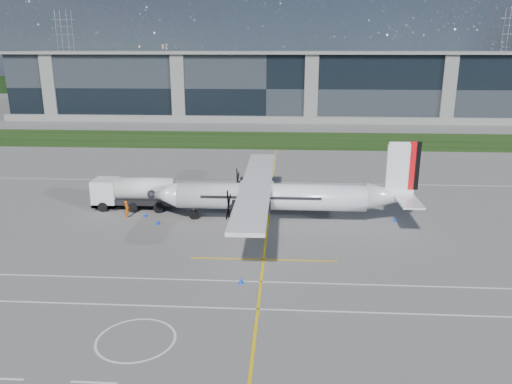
{
  "coord_description": "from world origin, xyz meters",
  "views": [
    {
      "loc": [
        4.69,
        -43.35,
        16.66
      ],
      "look_at": [
        1.91,
        1.64,
        3.49
      ],
      "focal_mm": 35.0,
      "sensor_mm": 36.0,
      "label": 1
    }
  ],
  "objects_px": {
    "safety_cone_tail": "(395,219)",
    "turboprop_aircraft": "(281,181)",
    "fuel_tanker_truck": "(128,193)",
    "safety_cone_fwd": "(145,214)",
    "pylon_east": "(509,51)",
    "safety_cone_nose_stbd": "(161,210)",
    "pylon_west": "(66,51)",
    "baggage_tug": "(163,195)",
    "ground_crew_person": "(127,208)",
    "safety_cone_portwing": "(241,280)",
    "safety_cone_nose_port": "(158,222)",
    "safety_cone_stbdwing": "(269,183)"
  },
  "relations": [
    {
      "from": "pylon_east",
      "to": "fuel_tanker_truck",
      "type": "xyz_separation_m",
      "value": [
        -97.02,
        -143.45,
        -13.3
      ]
    },
    {
      "from": "turboprop_aircraft",
      "to": "safety_cone_fwd",
      "type": "bearing_deg",
      "value": 178.07
    },
    {
      "from": "ground_crew_person",
      "to": "safety_cone_stbdwing",
      "type": "bearing_deg",
      "value": -45.39
    },
    {
      "from": "turboprop_aircraft",
      "to": "ground_crew_person",
      "type": "relative_size",
      "value": 13.3
    },
    {
      "from": "safety_cone_fwd",
      "to": "turboprop_aircraft",
      "type": "bearing_deg",
      "value": -1.93
    },
    {
      "from": "safety_cone_tail",
      "to": "safety_cone_portwing",
      "type": "height_order",
      "value": "same"
    },
    {
      "from": "ground_crew_person",
      "to": "safety_cone_nose_stbd",
      "type": "xyz_separation_m",
      "value": [
        2.98,
        2.05,
        -0.77
      ]
    },
    {
      "from": "turboprop_aircraft",
      "to": "safety_cone_tail",
      "type": "relative_size",
      "value": 54.28
    },
    {
      "from": "fuel_tanker_truck",
      "to": "safety_cone_fwd",
      "type": "bearing_deg",
      "value": -46.72
    },
    {
      "from": "pylon_east",
      "to": "safety_cone_stbdwing",
      "type": "xyz_separation_m",
      "value": [
        -82.4,
        -133.34,
        -14.75
      ]
    },
    {
      "from": "pylon_west",
      "to": "baggage_tug",
      "type": "bearing_deg",
      "value": -63.27
    },
    {
      "from": "baggage_tug",
      "to": "safety_cone_portwing",
      "type": "distance_m",
      "value": 21.58
    },
    {
      "from": "ground_crew_person",
      "to": "safety_cone_portwing",
      "type": "bearing_deg",
      "value": -136.2
    },
    {
      "from": "turboprop_aircraft",
      "to": "safety_cone_fwd",
      "type": "relative_size",
      "value": 54.28
    },
    {
      "from": "turboprop_aircraft",
      "to": "baggage_tug",
      "type": "bearing_deg",
      "value": 158.59
    },
    {
      "from": "safety_cone_nose_stbd",
      "to": "pylon_west",
      "type": "bearing_deg",
      "value": 116.4
    },
    {
      "from": "fuel_tanker_truck",
      "to": "safety_cone_nose_port",
      "type": "bearing_deg",
      "value": -47.69
    },
    {
      "from": "fuel_tanker_truck",
      "to": "ground_crew_person",
      "type": "bearing_deg",
      "value": -75.98
    },
    {
      "from": "pylon_west",
      "to": "safety_cone_nose_port",
      "type": "distance_m",
      "value": 165.57
    },
    {
      "from": "safety_cone_tail",
      "to": "ground_crew_person",
      "type": "bearing_deg",
      "value": -178.73
    },
    {
      "from": "baggage_tug",
      "to": "safety_cone_nose_stbd",
      "type": "distance_m",
      "value": 3.22
    },
    {
      "from": "safety_cone_tail",
      "to": "safety_cone_nose_stbd",
      "type": "distance_m",
      "value": 23.91
    },
    {
      "from": "pylon_west",
      "to": "turboprop_aircraft",
      "type": "distance_m",
      "value": 169.38
    },
    {
      "from": "pylon_east",
      "to": "safety_cone_nose_stbd",
      "type": "relative_size",
      "value": 60.0
    },
    {
      "from": "pylon_west",
      "to": "fuel_tanker_truck",
      "type": "relative_size",
      "value": 3.31
    },
    {
      "from": "safety_cone_tail",
      "to": "turboprop_aircraft",
      "type": "bearing_deg",
      "value": -177.11
    },
    {
      "from": "turboprop_aircraft",
      "to": "safety_cone_portwing",
      "type": "xyz_separation_m",
      "value": [
        -2.71,
        -13.81,
        -3.82
      ]
    },
    {
      "from": "baggage_tug",
      "to": "safety_cone_tail",
      "type": "distance_m",
      "value": 24.82
    },
    {
      "from": "pylon_east",
      "to": "safety_cone_tail",
      "type": "relative_size",
      "value": 60.0
    },
    {
      "from": "baggage_tug",
      "to": "safety_cone_stbdwing",
      "type": "bearing_deg",
      "value": 35.36
    },
    {
      "from": "fuel_tanker_truck",
      "to": "safety_cone_nose_stbd",
      "type": "xyz_separation_m",
      "value": [
        3.75,
        -1.06,
        -1.45
      ]
    },
    {
      "from": "pylon_east",
      "to": "fuel_tanker_truck",
      "type": "distance_m",
      "value": 173.69
    },
    {
      "from": "pylon_east",
      "to": "safety_cone_portwing",
      "type": "bearing_deg",
      "value": -117.49
    },
    {
      "from": "ground_crew_person",
      "to": "safety_cone_portwing",
      "type": "distance_m",
      "value": 18.83
    },
    {
      "from": "safety_cone_tail",
      "to": "fuel_tanker_truck",
      "type": "bearing_deg",
      "value": 174.81
    },
    {
      "from": "safety_cone_stbdwing",
      "to": "safety_cone_portwing",
      "type": "xyz_separation_m",
      "value": [
        -1.05,
        -27.01,
        0.0
      ]
    },
    {
      "from": "pylon_west",
      "to": "ground_crew_person",
      "type": "xyz_separation_m",
      "value": [
        68.76,
        -146.55,
        -13.98
      ]
    },
    {
      "from": "pylon_west",
      "to": "safety_cone_tail",
      "type": "bearing_deg",
      "value": -56.78
    },
    {
      "from": "ground_crew_person",
      "to": "safety_cone_nose_port",
      "type": "height_order",
      "value": "ground_crew_person"
    },
    {
      "from": "ground_crew_person",
      "to": "safety_cone_nose_port",
      "type": "xyz_separation_m",
      "value": [
        3.56,
        -1.65,
        -0.77
      ]
    },
    {
      "from": "pylon_west",
      "to": "safety_cone_stbdwing",
      "type": "relative_size",
      "value": 60.0
    },
    {
      "from": "safety_cone_nose_port",
      "to": "safety_cone_fwd",
      "type": "bearing_deg",
      "value": 131.09
    },
    {
      "from": "pylon_west",
      "to": "safety_cone_nose_stbd",
      "type": "distance_m",
      "value": 162.01
    },
    {
      "from": "pylon_west",
      "to": "safety_cone_nose_port",
      "type": "height_order",
      "value": "pylon_west"
    },
    {
      "from": "turboprop_aircraft",
      "to": "fuel_tanker_truck",
      "type": "distance_m",
      "value": 16.74
    },
    {
      "from": "safety_cone_nose_stbd",
      "to": "safety_cone_portwing",
      "type": "relative_size",
      "value": 1.0
    },
    {
      "from": "safety_cone_portwing",
      "to": "safety_cone_nose_port",
      "type": "relative_size",
      "value": 1.0
    },
    {
      "from": "pylon_west",
      "to": "pylon_east",
      "type": "xyz_separation_m",
      "value": [
        165.0,
        0.0,
        0.0
      ]
    },
    {
      "from": "safety_cone_stbdwing",
      "to": "safety_cone_nose_stbd",
      "type": "height_order",
      "value": "same"
    },
    {
      "from": "pylon_east",
      "to": "safety_cone_stbdwing",
      "type": "bearing_deg",
      "value": -121.71
    }
  ]
}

